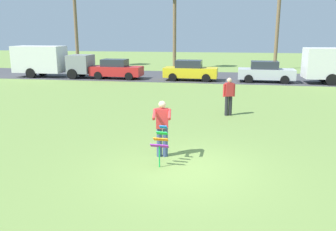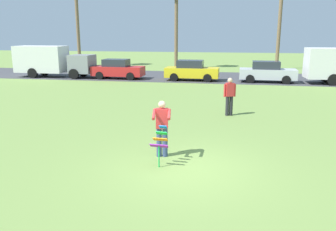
{
  "view_description": "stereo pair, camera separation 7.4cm",
  "coord_description": "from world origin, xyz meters",
  "px_view_note": "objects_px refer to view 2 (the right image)",
  "views": [
    {
      "loc": [
        1.07,
        -8.93,
        3.68
      ],
      "look_at": [
        -0.84,
        1.92,
        1.05
      ],
      "focal_mm": 36.96,
      "sensor_mm": 36.0,
      "label": 1
    },
    {
      "loc": [
        1.15,
        -8.92,
        3.68
      ],
      "look_at": [
        -0.84,
        1.92,
        1.05
      ],
      "focal_mm": 36.96,
      "sensor_mm": 36.0,
      "label": 2
    }
  ],
  "objects_px": {
    "parked_car_silver": "(267,72)",
    "person_walker_near": "(230,95)",
    "person_kite_flyer": "(162,126)",
    "kite_held": "(160,141)",
    "parked_truck_grey_van": "(50,60)",
    "parked_car_red": "(118,69)",
    "parked_car_yellow": "(192,71)"
  },
  "relations": [
    {
      "from": "person_kite_flyer",
      "to": "parked_car_silver",
      "type": "xyz_separation_m",
      "value": [
        4.67,
        17.53,
        -0.18
      ]
    },
    {
      "from": "person_kite_flyer",
      "to": "parked_car_silver",
      "type": "bearing_deg",
      "value": 75.09
    },
    {
      "from": "parked_truck_grey_van",
      "to": "parked_car_red",
      "type": "height_order",
      "value": "parked_truck_grey_van"
    },
    {
      "from": "person_kite_flyer",
      "to": "parked_car_red",
      "type": "xyz_separation_m",
      "value": [
        -7.25,
        17.53,
        -0.18
      ]
    },
    {
      "from": "person_kite_flyer",
      "to": "parked_car_silver",
      "type": "distance_m",
      "value": 18.14
    },
    {
      "from": "parked_car_yellow",
      "to": "person_kite_flyer",
      "type": "bearing_deg",
      "value": -86.31
    },
    {
      "from": "person_walker_near",
      "to": "kite_held",
      "type": "bearing_deg",
      "value": -105.76
    },
    {
      "from": "parked_truck_grey_van",
      "to": "parked_car_red",
      "type": "relative_size",
      "value": 1.58
    },
    {
      "from": "parked_truck_grey_van",
      "to": "person_kite_flyer",
      "type": "bearing_deg",
      "value": -53.01
    },
    {
      "from": "parked_truck_grey_van",
      "to": "parked_car_yellow",
      "type": "height_order",
      "value": "parked_truck_grey_van"
    },
    {
      "from": "parked_truck_grey_van",
      "to": "parked_car_silver",
      "type": "height_order",
      "value": "parked_truck_grey_van"
    },
    {
      "from": "person_kite_flyer",
      "to": "parked_truck_grey_van",
      "type": "xyz_separation_m",
      "value": [
        -13.2,
        17.52,
        0.46
      ]
    },
    {
      "from": "person_kite_flyer",
      "to": "parked_car_yellow",
      "type": "distance_m",
      "value": 17.56
    },
    {
      "from": "parked_truck_grey_van",
      "to": "person_walker_near",
      "type": "height_order",
      "value": "parked_truck_grey_van"
    },
    {
      "from": "person_kite_flyer",
      "to": "parked_car_yellow",
      "type": "height_order",
      "value": "person_kite_flyer"
    },
    {
      "from": "kite_held",
      "to": "person_walker_near",
      "type": "distance_m",
      "value": 6.82
    },
    {
      "from": "parked_car_silver",
      "to": "parked_car_yellow",
      "type": "bearing_deg",
      "value": -180.0
    },
    {
      "from": "kite_held",
      "to": "parked_car_silver",
      "type": "bearing_deg",
      "value": 75.92
    },
    {
      "from": "person_kite_flyer",
      "to": "parked_car_silver",
      "type": "relative_size",
      "value": 0.41
    },
    {
      "from": "parked_car_red",
      "to": "person_walker_near",
      "type": "distance_m",
      "value": 14.86
    },
    {
      "from": "parked_car_red",
      "to": "parked_car_silver",
      "type": "relative_size",
      "value": 1.0
    },
    {
      "from": "parked_car_yellow",
      "to": "parked_car_silver",
      "type": "distance_m",
      "value": 5.8
    },
    {
      "from": "parked_car_silver",
      "to": "person_walker_near",
      "type": "xyz_separation_m",
      "value": [
        -2.72,
        -11.67,
        0.16
      ]
    },
    {
      "from": "parked_car_yellow",
      "to": "person_walker_near",
      "type": "xyz_separation_m",
      "value": [
        3.08,
        -11.67,
        0.16
      ]
    },
    {
      "from": "parked_truck_grey_van",
      "to": "person_walker_near",
      "type": "distance_m",
      "value": 19.13
    },
    {
      "from": "parked_car_yellow",
      "to": "person_walker_near",
      "type": "bearing_deg",
      "value": -75.22
    },
    {
      "from": "person_kite_flyer",
      "to": "kite_held",
      "type": "bearing_deg",
      "value": -82.38
    },
    {
      "from": "kite_held",
      "to": "parked_truck_grey_van",
      "type": "distance_m",
      "value": 22.57
    },
    {
      "from": "parked_car_red",
      "to": "kite_held",
      "type": "bearing_deg",
      "value": -68.05
    },
    {
      "from": "kite_held",
      "to": "parked_car_red",
      "type": "bearing_deg",
      "value": 111.95
    },
    {
      "from": "kite_held",
      "to": "person_walker_near",
      "type": "xyz_separation_m",
      "value": [
        1.85,
        6.56,
        0.2
      ]
    },
    {
      "from": "kite_held",
      "to": "parked_car_yellow",
      "type": "distance_m",
      "value": 18.27
    }
  ]
}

